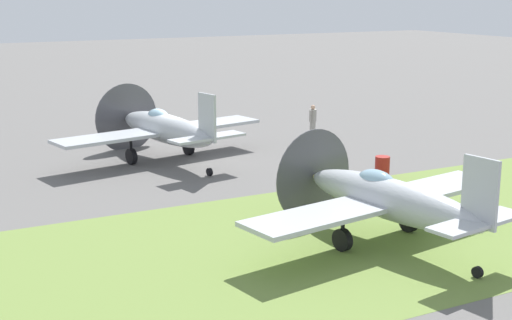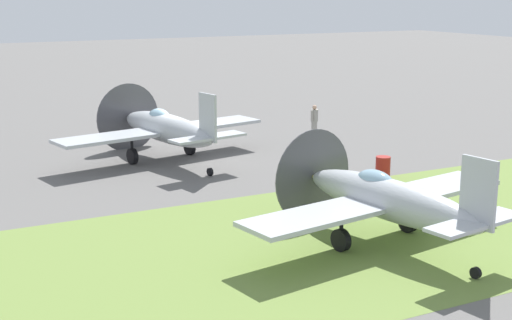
{
  "view_description": "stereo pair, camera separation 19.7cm",
  "coord_description": "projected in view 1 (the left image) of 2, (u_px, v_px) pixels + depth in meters",
  "views": [
    {
      "loc": [
        -12.26,
        -30.59,
        7.5
      ],
      "look_at": [
        -0.09,
        -7.36,
        1.35
      ],
      "focal_mm": 51.04,
      "sensor_mm": 36.0,
      "label": 1
    },
    {
      "loc": [
        -12.09,
        -30.68,
        7.5
      ],
      "look_at": [
        -0.09,
        -7.36,
        1.35
      ],
      "focal_mm": 51.04,
      "sensor_mm": 36.0,
      "label": 2
    }
  ],
  "objects": [
    {
      "name": "ground_plane",
      "position": [
        184.0,
        156.0,
        33.64
      ],
      "size": [
        160.0,
        160.0,
        0.0
      ],
      "primitive_type": "plane",
      "color": "#605E5B"
    },
    {
      "name": "ground_crew_chief",
      "position": [
        313.0,
        121.0,
        37.57
      ],
      "size": [
        0.55,
        0.38,
        1.73
      ],
      "rotation": [
        0.0,
        0.0,
        0.55
      ],
      "color": "#9E998E",
      "rests_on": "ground"
    },
    {
      "name": "grass_verge",
      "position": [
        340.0,
        238.0,
        22.57
      ],
      "size": [
        120.0,
        11.0,
        0.01
      ],
      "primitive_type": "cube",
      "color": "olive",
      "rests_on": "ground"
    },
    {
      "name": "airplane_wingman",
      "position": [
        387.0,
        198.0,
        21.69
      ],
      "size": [
        9.71,
        7.73,
        3.44
      ],
      "rotation": [
        0.0,
        0.0,
        0.16
      ],
      "color": "#B2B7BC",
      "rests_on": "ground"
    },
    {
      "name": "airplane_lead",
      "position": [
        164.0,
        128.0,
        32.37
      ],
      "size": [
        10.09,
        8.05,
        3.57
      ],
      "rotation": [
        0.0,
        0.0,
        0.19
      ],
      "color": "#B2B7BC",
      "rests_on": "ground"
    },
    {
      "name": "fuel_drum",
      "position": [
        382.0,
        167.0,
        29.64
      ],
      "size": [
        0.6,
        0.6,
        0.9
      ],
      "primitive_type": "cylinder",
      "color": "maroon",
      "rests_on": "ground"
    }
  ]
}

